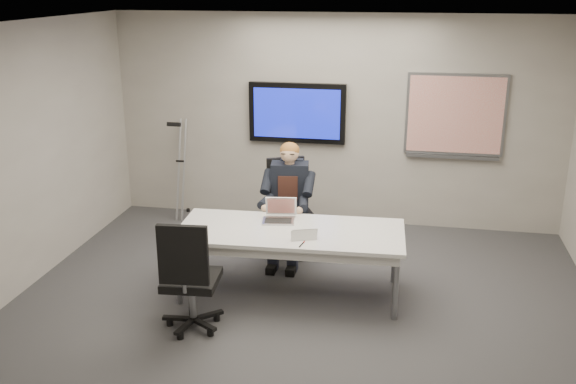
% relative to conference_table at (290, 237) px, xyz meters
% --- Properties ---
extents(floor, '(6.00, 6.00, 0.02)m').
position_rel_conference_table_xyz_m(floor, '(0.17, -0.72, -0.64)').
color(floor, '#39393C').
rests_on(floor, ground).
extents(ceiling, '(6.00, 6.00, 0.02)m').
position_rel_conference_table_xyz_m(ceiling, '(0.17, -0.72, 2.16)').
color(ceiling, silver).
rests_on(ceiling, wall_back).
extents(wall_back, '(6.00, 0.02, 2.80)m').
position_rel_conference_table_xyz_m(wall_back, '(0.17, 2.28, 0.76)').
color(wall_back, '#9C978D').
rests_on(wall_back, ground).
extents(conference_table, '(2.39, 1.08, 0.72)m').
position_rel_conference_table_xyz_m(conference_table, '(0.00, 0.00, 0.00)').
color(conference_table, white).
rests_on(conference_table, ground).
extents(tv_display, '(1.30, 0.09, 0.80)m').
position_rel_conference_table_xyz_m(tv_display, '(-0.33, 2.23, 0.86)').
color(tv_display, black).
rests_on(tv_display, wall_back).
extents(whiteboard, '(1.25, 0.08, 1.10)m').
position_rel_conference_table_xyz_m(whiteboard, '(1.72, 2.25, 0.89)').
color(whiteboard, gray).
rests_on(whiteboard, wall_back).
extents(office_chair_far, '(0.73, 0.73, 1.15)m').
position_rel_conference_table_xyz_m(office_chair_far, '(-0.21, 1.06, -0.28)').
color(office_chair_far, black).
rests_on(office_chair_far, ground).
extents(office_chair_near, '(0.59, 0.59, 1.14)m').
position_rel_conference_table_xyz_m(office_chair_near, '(-0.78, -0.93, -0.28)').
color(office_chair_near, black).
rests_on(office_chair_near, ground).
extents(seated_person, '(0.46, 0.80, 1.41)m').
position_rel_conference_table_xyz_m(seated_person, '(-0.19, 0.80, -0.07)').
color(seated_person, '#1D2031').
rests_on(seated_person, office_chair_far).
extents(crutch, '(0.35, 0.84, 1.50)m').
position_rel_conference_table_xyz_m(crutch, '(-1.92, 2.01, 0.07)').
color(crutch, '#B1B5BA').
rests_on(crutch, ground).
extents(laptop, '(0.37, 0.36, 0.24)m').
position_rel_conference_table_xyz_m(laptop, '(-0.17, 0.26, 0.14)').
color(laptop, '#B8B8BA').
rests_on(laptop, conference_table).
extents(name_tent, '(0.27, 0.15, 0.10)m').
position_rel_conference_table_xyz_m(name_tent, '(0.18, -0.22, 0.13)').
color(name_tent, silver).
rests_on(name_tent, conference_table).
extents(pen, '(0.04, 0.15, 0.01)m').
position_rel_conference_table_xyz_m(pen, '(0.19, -0.37, 0.09)').
color(pen, black).
rests_on(pen, conference_table).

